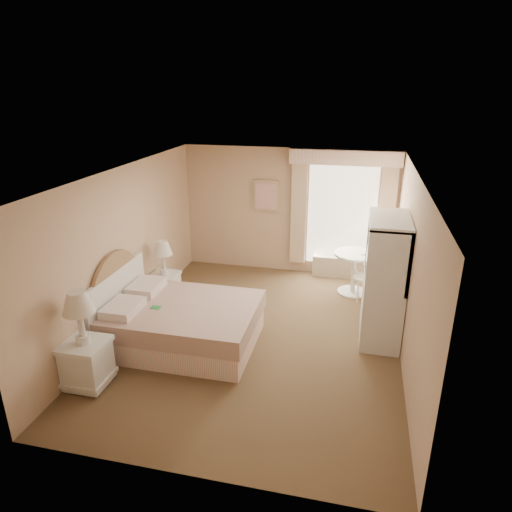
% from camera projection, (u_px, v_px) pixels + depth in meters
% --- Properties ---
extents(room, '(4.21, 5.51, 2.51)m').
position_uv_depth(room, '(258.00, 260.00, 6.56)').
color(room, brown).
rests_on(room, ground).
extents(window, '(2.05, 0.22, 2.51)m').
position_uv_depth(window, '(342.00, 211.00, 8.72)').
color(window, white).
rests_on(window, room).
extents(framed_art, '(0.52, 0.04, 0.62)m').
position_uv_depth(framed_art, '(266.00, 196.00, 9.02)').
color(framed_art, tan).
rests_on(framed_art, room).
extents(bed, '(2.13, 1.65, 1.46)m').
position_uv_depth(bed, '(177.00, 321.00, 6.72)').
color(bed, '#D99D8D').
rests_on(bed, room).
extents(nightstand_near, '(0.54, 0.54, 1.30)m').
position_uv_depth(nightstand_near, '(85.00, 352.00, 5.71)').
color(nightstand_near, white).
rests_on(nightstand_near, room).
extents(nightstand_far, '(0.46, 0.46, 1.12)m').
position_uv_depth(nightstand_far, '(165.00, 280.00, 7.95)').
color(nightstand_far, white).
rests_on(nightstand_far, room).
extents(round_table, '(0.74, 0.74, 0.78)m').
position_uv_depth(round_table, '(354.00, 267.00, 8.28)').
color(round_table, silver).
rests_on(round_table, room).
extents(cafe_chair, '(0.49, 0.49, 0.81)m').
position_uv_depth(cafe_chair, '(364.00, 274.00, 8.11)').
color(cafe_chair, silver).
rests_on(cafe_chair, room).
extents(armoire, '(0.57, 1.13, 1.88)m').
position_uv_depth(armoire, '(383.00, 289.00, 6.75)').
color(armoire, white).
rests_on(armoire, room).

